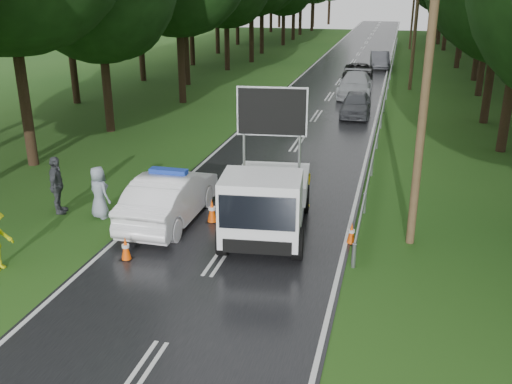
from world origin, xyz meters
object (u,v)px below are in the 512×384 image
(civilian, at_px, (235,190))
(officer, at_px, (241,198))
(work_truck, at_px, (266,199))
(queue_car_second, at_px, (355,85))
(queue_car_first, at_px, (356,104))
(queue_car_fourth, at_px, (380,60))
(police_sedan, at_px, (170,198))
(barrier, at_px, (268,184))
(queue_car_third, at_px, (358,73))

(civilian, bearing_deg, officer, -76.63)
(civilian, bearing_deg, work_truck, -59.20)
(work_truck, xyz_separation_m, queue_car_second, (0.69, 23.09, -0.39))
(queue_car_first, xyz_separation_m, queue_car_fourth, (0.44, 19.48, 0.04))
(police_sedan, xyz_separation_m, civilian, (1.83, 1.23, -0.02))
(barrier, bearing_deg, officer, -130.88)
(barrier, relative_size, queue_car_third, 0.56)
(police_sedan, height_order, officer, officer)
(queue_car_fourth, bearing_deg, civilian, -100.84)
(work_truck, height_order, queue_car_third, work_truck)
(civilian, distance_m, queue_car_fourth, 35.22)
(work_truck, height_order, queue_car_second, work_truck)
(barrier, height_order, queue_car_fourth, queue_car_fourth)
(work_truck, xyz_separation_m, queue_car_third, (0.41, 29.09, -0.48))
(barrier, relative_size, officer, 1.48)
(barrier, relative_size, civilian, 1.72)
(police_sedan, bearing_deg, queue_car_third, -97.16)
(police_sedan, relative_size, civilian, 3.11)
(queue_car_fourth, bearing_deg, officer, -99.93)
(police_sedan, height_order, barrier, police_sedan)
(barrier, xyz_separation_m, queue_car_first, (1.68, 15.09, -0.22))
(work_truck, height_order, barrier, work_truck)
(barrier, distance_m, queue_car_third, 27.11)
(queue_car_first, xyz_separation_m, queue_car_second, (-0.57, 6.00, 0.08))
(police_sedan, distance_m, work_truck, 3.26)
(police_sedan, distance_m, queue_car_third, 29.07)
(queue_car_third, xyz_separation_m, queue_car_fourth, (1.29, 7.48, 0.05))
(work_truck, relative_size, civilian, 3.53)
(civilian, bearing_deg, queue_car_fourth, 72.29)
(barrier, distance_m, queue_car_second, 21.12)
(barrier, height_order, civilian, civilian)
(queue_car_second, bearing_deg, barrier, -93.79)
(work_truck, bearing_deg, officer, 145.60)
(queue_car_first, relative_size, queue_car_third, 0.83)
(queue_car_first, height_order, queue_car_third, queue_car_first)
(civilian, bearing_deg, queue_car_second, 71.81)
(queue_car_second, height_order, queue_car_third, queue_car_second)
(police_sedan, xyz_separation_m, barrier, (2.81, 1.75, 0.10))
(queue_car_first, distance_m, queue_car_third, 12.03)
(police_sedan, height_order, civilian, police_sedan)
(civilian, distance_m, queue_car_first, 15.83)
(work_truck, xyz_separation_m, barrier, (-0.43, 2.00, -0.24))
(barrier, relative_size, queue_car_second, 0.51)
(civilian, height_order, queue_car_second, civilian)
(queue_car_fourth, bearing_deg, queue_car_second, -100.06)
(barrier, height_order, officer, officer)
(police_sedan, height_order, queue_car_fourth, police_sedan)
(police_sedan, distance_m, barrier, 3.31)
(work_truck, relative_size, queue_car_third, 1.15)
(work_truck, bearing_deg, civilian, 126.83)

